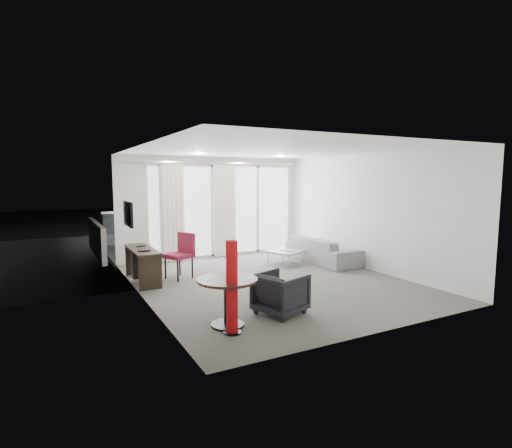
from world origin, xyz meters
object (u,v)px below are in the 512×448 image
desk_chair (179,256)px  coffee_table (286,257)px  sofa (322,250)px  rattan_chair_b (250,229)px  red_lamp (232,287)px  round_table (227,302)px  rattan_chair_a (233,230)px  desk (143,265)px  tub_armchair (281,293)px

desk_chair → coffee_table: (2.68, 0.14, -0.31)m
desk_chair → sofa: desk_chair is taller
desk_chair → rattan_chair_b: size_ratio=1.12×
red_lamp → desk_chair: bearing=85.7°
round_table → sofa: 4.73m
red_lamp → coffee_table: red_lamp is taller
desk_chair → round_table: size_ratio=1.11×
red_lamp → rattan_chair_b: 7.73m
rattan_chair_a → desk_chair: bearing=-128.9°
desk → desk_chair: desk_chair is taller
red_lamp → tub_armchair: red_lamp is taller
desk_chair → rattan_chair_a: (2.85, 3.52, -0.05)m
rattan_chair_a → rattan_chair_b: rattan_chair_a is taller
rattan_chair_a → rattan_chair_b: (0.64, 0.08, -0.01)m
coffee_table → rattan_chair_b: rattan_chair_b is taller
coffee_table → desk: bearing=-179.3°
red_lamp → round_table: bearing=79.2°
tub_armchair → sofa: size_ratio=0.33×
red_lamp → sofa: bearing=38.8°
sofa → red_lamp: bearing=128.8°
round_table → rattan_chair_b: bearing=60.5°
desk_chair → round_table: desk_chair is taller
round_table → tub_armchair: round_table is taller
coffee_table → desk_chair: bearing=-176.9°
desk → red_lamp: bearing=-81.7°
desk → desk_chair: bearing=-8.2°
desk_chair → sofa: 3.61m
tub_armchair → rattan_chair_a: bearing=-37.8°
tub_armchair → rattan_chair_a: 6.66m
rattan_chair_a → rattan_chair_b: bearing=7.2°
round_table → coffee_table: round_table is taller
round_table → tub_armchair: 0.94m
desk_chair → tub_armchair: (0.75, -2.80, -0.16)m
desk_chair → sofa: size_ratio=0.45×
round_table → red_lamp: bearing=-100.8°
red_lamp → rattan_chair_a: red_lamp is taller
tub_armchair → sofa: 3.95m
desk_chair → red_lamp: size_ratio=0.75×
round_table → sofa: round_table is taller
rattan_chair_b → desk_chair: bearing=-115.0°
round_table → desk: bearing=100.0°
desk_chair → round_table: 2.90m
round_table → sofa: size_ratio=0.40×
desk_chair → tub_armchair: 2.90m
tub_armchair → rattan_chair_b: (2.74, 6.40, 0.10)m
desk → rattan_chair_b: rattan_chair_b is taller
desk_chair → rattan_chair_a: 4.53m
coffee_table → sofa: 0.96m
coffee_table → rattan_chair_b: bearing=76.9°
coffee_table → sofa: sofa is taller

